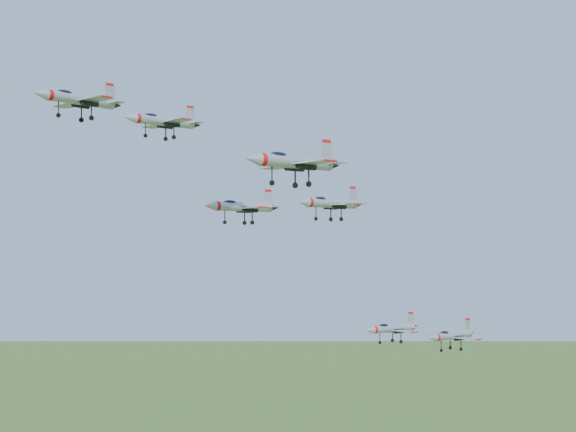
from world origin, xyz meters
TOP-DOWN VIEW (x-y plane):
  - jet_lead at (-15.53, 8.30)m, footprint 13.47×11.39m
  - jet_left_high at (-7.27, -0.62)m, footprint 11.55×9.60m
  - jet_right_high at (0.33, -19.92)m, footprint 13.92×11.54m
  - jet_left_low at (10.78, 10.44)m, footprint 13.18×10.80m
  - jet_right_low at (13.83, -8.49)m, footprint 11.67×9.70m
  - jet_trail at (28.70, -3.63)m, footprint 10.66×8.76m
  - jet_extra at (48.03, 3.60)m, footprint 12.49×10.42m

SIDE VIEW (x-z plane):
  - jet_extra at x=48.03m, z-range 102.41..105.75m
  - jet_trail at x=28.70m, z-range 105.56..108.42m
  - jet_right_low at x=13.83m, z-range 123.56..126.68m
  - jet_left_low at x=10.78m, z-range 123.59..127.12m
  - jet_right_high at x=0.33m, z-range 127.13..130.85m
  - jet_left_high at x=-7.27m, z-range 134.02..137.11m
  - jet_lead at x=-15.53m, z-range 137.15..140.79m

